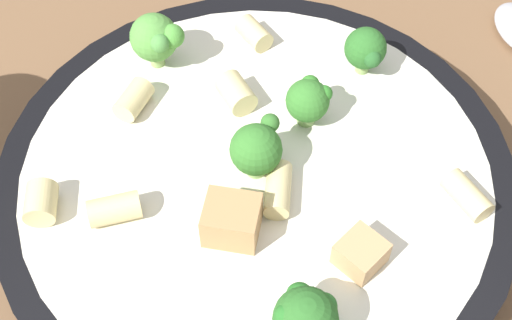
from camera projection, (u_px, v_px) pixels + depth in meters
The scene contains 16 objects.
ground_plane at pixel (256, 205), 0.41m from camera, with size 2.00×2.00×0.00m, color brown.
pasta_bowl at pixel (256, 186), 0.40m from camera, with size 0.28×0.28×0.03m.
broccoli_floret_0 at pixel (306, 318), 0.31m from camera, with size 0.03×0.03×0.03m.
broccoli_floret_1 at pixel (365, 50), 0.41m from camera, with size 0.02×0.03×0.03m.
broccoli_floret_2 at pixel (261, 142), 0.37m from camera, with size 0.03×0.03×0.03m.
broccoli_floret_3 at pixel (308, 100), 0.39m from camera, with size 0.03×0.02×0.03m.
broccoli_floret_4 at pixel (156, 38), 0.41m from camera, with size 0.03×0.03×0.04m.
rigatoni_0 at pixel (254, 34), 0.44m from camera, with size 0.01×0.01×0.02m, color beige.
rigatoni_1 at pixel (278, 190), 0.37m from camera, with size 0.01×0.01×0.03m, color beige.
rigatoni_2 at pixel (467, 196), 0.37m from camera, with size 0.01×0.01×0.03m, color beige.
rigatoni_3 at pixel (40, 196), 0.36m from camera, with size 0.02×0.02×0.02m, color beige.
rigatoni_4 at pixel (231, 94), 0.41m from camera, with size 0.02×0.02×0.02m, color beige.
rigatoni_5 at pixel (134, 100), 0.40m from camera, with size 0.01×0.01×0.02m, color beige.
rigatoni_6 at pixel (115, 209), 0.36m from camera, with size 0.01×0.01×0.03m, color beige.
chicken_chunk_0 at pixel (361, 254), 0.35m from camera, with size 0.02×0.02×0.02m, color tan.
chicken_chunk_1 at pixel (232, 220), 0.35m from camera, with size 0.03×0.02×0.02m, color tan.
Camera 1 is at (-0.05, -0.22, 0.35)m, focal length 50.00 mm.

